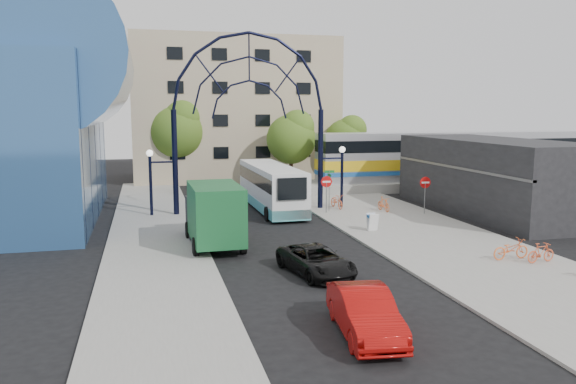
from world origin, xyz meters
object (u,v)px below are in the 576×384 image
object	(u,v)px
bike_near_b	(384,204)
city_bus	(271,186)
gateway_arch	(249,86)
green_truck	(213,214)
train_car	(452,155)
do_not_enter_sign	(425,186)
black_suv	(316,260)
street_name_sign	(329,182)
bike_far_b	(541,253)
bike_near_a	(337,201)
tree_north_a	(293,136)
sandwich_board	(372,220)
stop_sign	(326,185)
red_sedan	(365,312)
tree_north_b	(178,128)
bike_far_a	(511,249)
tree_north_c	(347,138)

from	to	relation	value
bike_near_b	city_bus	bearing A→B (deg)	150.10
gateway_arch	green_truck	size ratio (longest dim) A/B	2.08
train_car	city_bus	xyz separation A→B (m)	(-18.35, -7.09, -1.28)
do_not_enter_sign	green_truck	size ratio (longest dim) A/B	0.38
train_car	black_suv	size ratio (longest dim) A/B	5.66
street_name_sign	bike_far_b	size ratio (longest dim) A/B	1.85
gateway_arch	train_car	world-z (taller)	gateway_arch
green_truck	bike_far_b	bearing A→B (deg)	-28.65
bike_near_a	street_name_sign	bearing A→B (deg)	-138.22
gateway_arch	green_truck	xyz separation A→B (m)	(-3.59, -8.92, -6.91)
street_name_sign	bike_near_a	distance (m)	1.98
gateway_arch	tree_north_a	distance (m)	13.98
gateway_arch	sandwich_board	distance (m)	12.52
stop_sign	tree_north_a	bearing A→B (deg)	84.58
city_bus	green_truck	xyz separation A→B (m)	(-5.24, -9.83, 0.03)
city_bus	black_suv	bearing A→B (deg)	-96.41
stop_sign	red_sedan	size ratio (longest dim) A/B	0.56
tree_north_b	green_truck	distance (m)	25.11
gateway_arch	tree_north_a	xyz separation A→B (m)	(6.12, 11.93, -3.95)
street_name_sign	city_bus	size ratio (longest dim) A/B	0.25
tree_north_a	bike_near_a	distance (m)	13.02
green_truck	bike_near_b	world-z (taller)	green_truck
bike_far_a	bike_near_a	bearing A→B (deg)	10.15
gateway_arch	red_sedan	distance (m)	23.13
train_car	red_sedan	distance (m)	36.16
sandwich_board	red_sedan	size ratio (longest dim) A/B	0.22
sandwich_board	tree_north_b	bearing A→B (deg)	111.59
do_not_enter_sign	bike_near_b	world-z (taller)	do_not_enter_sign
street_name_sign	city_bus	bearing A→B (deg)	146.98
sandwich_board	bike_near_b	world-z (taller)	sandwich_board
black_suv	bike_near_a	distance (m)	15.89
train_car	gateway_arch	bearing A→B (deg)	-158.20
train_car	sandwich_board	bearing A→B (deg)	-131.95
red_sedan	city_bus	bearing A→B (deg)	91.21
gateway_arch	bike_far_b	xyz separation A→B (m)	(10.33, -16.25, -7.98)
sandwich_board	black_suv	distance (m)	9.06
bike_near_b	sandwich_board	bearing A→B (deg)	-124.41
street_name_sign	tree_north_a	distance (m)	13.59
bike_near_b	bike_far_a	xyz separation A→B (m)	(0.58, -13.02, -0.00)
street_name_sign	bike_far_b	world-z (taller)	street_name_sign
tree_north_a	bike_near_b	distance (m)	15.12
gateway_arch	stop_sign	size ratio (longest dim) A/B	5.46
city_bus	sandwich_board	bearing A→B (deg)	-66.79
stop_sign	bike_near_b	distance (m)	4.23
train_car	green_truck	xyz separation A→B (m)	(-23.59, -16.92, -1.26)
tree_north_c	city_bus	world-z (taller)	tree_north_c
stop_sign	tree_north_c	distance (m)	17.68
black_suv	bike_far_a	size ratio (longest dim) A/B	2.41
bike_far_b	city_bus	bearing A→B (deg)	20.61
tree_north_c	green_truck	size ratio (longest dim) A/B	0.99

